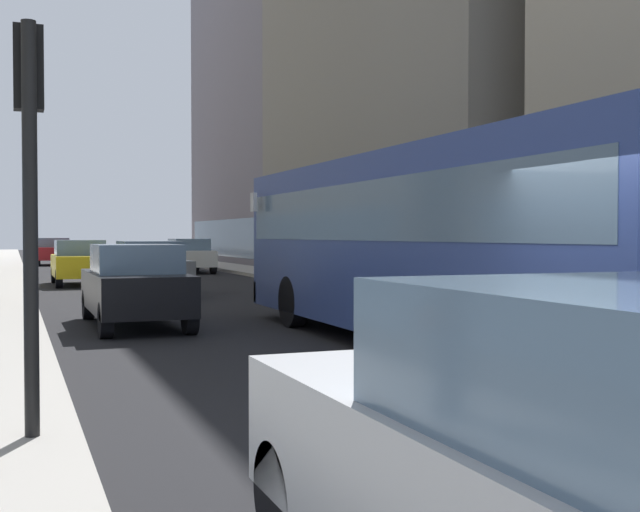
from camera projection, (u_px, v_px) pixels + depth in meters
name	position (u px, v px, depth m)	size (l,w,h in m)	color
ground_plane	(120.00, 271.00, 39.96)	(120.00, 120.00, 0.00)	black
sidewalk_right	(230.00, 267.00, 42.02)	(2.40, 110.00, 0.15)	#9E9991
building_right_mid	(470.00, 5.00, 31.27)	(11.52, 18.34, 21.76)	gray
building_right_far	(288.00, 110.00, 51.97)	(8.07, 22.42, 20.05)	slate
transit_bus	(434.00, 237.00, 12.57)	(2.78, 11.53, 3.05)	#33478C
car_black_suv	(135.00, 285.00, 15.57)	(1.70, 4.20, 1.62)	black
car_red_coupe	(53.00, 251.00, 47.47)	(1.95, 3.94, 1.62)	red
car_yellow_taxi	(79.00, 262.00, 28.52)	(1.79, 4.01, 1.62)	yellow
car_white_van	(188.00, 255.00, 37.91)	(1.80, 4.47, 1.62)	silver
car_grey_wagon	(149.00, 267.00, 23.94)	(1.87, 4.71, 1.62)	slate
car_silver_sedan	(634.00, 489.00, 3.07)	(1.79, 4.42, 1.62)	#B7BABF
dalmatian_dog	(536.00, 380.00, 7.05)	(0.22, 0.96, 0.72)	white
traffic_light_near	(30.00, 159.00, 6.55)	(0.24, 0.41, 3.40)	black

